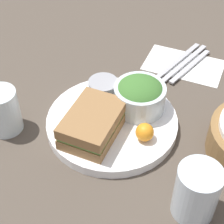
{
  "coord_description": "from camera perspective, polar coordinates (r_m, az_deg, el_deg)",
  "views": [
    {
      "loc": [
        0.51,
        0.21,
        0.58
      ],
      "look_at": [
        0.0,
        0.0,
        0.04
      ],
      "focal_mm": 60.0,
      "sensor_mm": 36.0,
      "label": 1
    }
  ],
  "objects": [
    {
      "name": "spoon",
      "position": [
        0.96,
        11.81,
        6.84
      ],
      "size": [
        0.17,
        0.06,
        0.01
      ],
      "primitive_type": "cube",
      "rotation": [
        0.0,
        0.0,
        2.83
      ],
      "color": "#B2B2B7",
      "rests_on": "napkin"
    },
    {
      "name": "dressing_cup",
      "position": [
        0.82,
        -1.35,
        3.64
      ],
      "size": [
        0.06,
        0.06,
        0.04
      ],
      "primitive_type": "cylinder",
      "color": "#99999E",
      "rests_on": "plate"
    },
    {
      "name": "sandwich",
      "position": [
        0.74,
        -2.91,
        -1.77
      ],
      "size": [
        0.14,
        0.1,
        0.05
      ],
      "color": "olive",
      "rests_on": "plate"
    },
    {
      "name": "plate",
      "position": [
        0.79,
        0.0,
        -1.6
      ],
      "size": [
        0.28,
        0.28,
        0.02
      ],
      "primitive_type": "cylinder",
      "color": "white",
      "rests_on": "ground_plane"
    },
    {
      "name": "water_glass",
      "position": [
        0.79,
        -16.31,
        0.16
      ],
      "size": [
        0.07,
        0.07,
        0.1
      ],
      "primitive_type": "cylinder",
      "color": "silver",
      "rests_on": "ground_plane"
    },
    {
      "name": "drink_glass",
      "position": [
        0.64,
        12.73,
        -11.83
      ],
      "size": [
        0.07,
        0.07,
        0.11
      ],
      "primitive_type": "cylinder",
      "color": "silver",
      "rests_on": "ground_plane"
    },
    {
      "name": "ground_plane",
      "position": [
        0.8,
        0.0,
        -2.13
      ],
      "size": [
        4.0,
        4.0,
        0.0
      ],
      "primitive_type": "plane",
      "color": "#4C4238"
    },
    {
      "name": "orange_wedge",
      "position": [
        0.73,
        5.01,
        -3.08
      ],
      "size": [
        0.04,
        0.04,
        0.04
      ],
      "primitive_type": "sphere",
      "color": "orange",
      "rests_on": "plate"
    },
    {
      "name": "salad_bowl",
      "position": [
        0.79,
        4.24,
        2.62
      ],
      "size": [
        0.11,
        0.11,
        0.07
      ],
      "color": "silver",
      "rests_on": "plate"
    },
    {
      "name": "knife",
      "position": [
        0.97,
        10.91,
        7.28
      ],
      "size": [
        0.19,
        0.07,
        0.01
      ],
      "primitive_type": "cube",
      "rotation": [
        0.0,
        0.0,
        2.83
      ],
      "color": "#B2B2B7",
      "rests_on": "napkin"
    },
    {
      "name": "napkin",
      "position": [
        0.97,
        10.87,
        7.07
      ],
      "size": [
        0.12,
        0.19,
        0.0
      ],
      "primitive_type": "cube",
      "color": "white",
      "rests_on": "ground_plane"
    },
    {
      "name": "fork",
      "position": [
        0.98,
        10.02,
        7.71
      ],
      "size": [
        0.18,
        0.07,
        0.01
      ],
      "primitive_type": "cube",
      "rotation": [
        0.0,
        0.0,
        2.83
      ],
      "color": "#B2B2B7",
      "rests_on": "napkin"
    }
  ]
}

